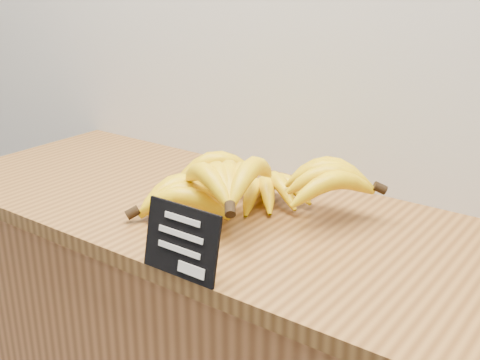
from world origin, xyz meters
name	(u,v)px	position (x,y,z in m)	size (l,w,h in m)	color
counter_top	(255,223)	(-0.15, 2.75, 0.92)	(1.49, 0.54, 0.03)	brown
chalkboard_sign	(181,241)	(-0.12, 2.49, 0.99)	(0.14, 0.01, 0.11)	black
banana_pile	(238,184)	(-0.20, 2.76, 0.99)	(0.48, 0.36, 0.13)	yellow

